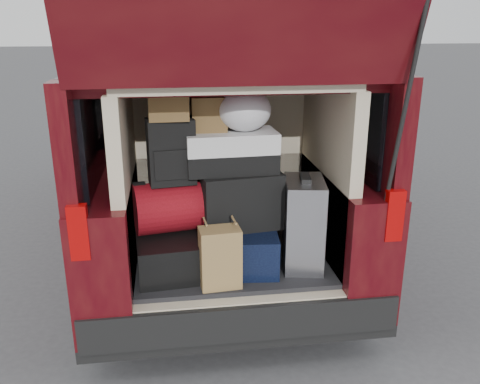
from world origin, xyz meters
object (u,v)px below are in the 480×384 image
at_px(navy_hardshell, 239,244).
at_px(twotone_duffel, 231,151).
at_px(silver_roller, 303,223).
at_px(black_soft_case, 240,199).
at_px(red_duffel, 174,206).
at_px(backpack, 171,152).
at_px(black_hardshell, 172,250).
at_px(kraft_bag, 220,258).

relative_size(navy_hardshell, twotone_duffel, 1.03).
distance_m(silver_roller, black_soft_case, 0.43).
xyz_separation_m(navy_hardshell, red_duffel, (-0.41, 0.03, 0.27)).
distance_m(silver_roller, twotone_duffel, 0.65).
bearing_deg(backpack, black_soft_case, -7.88).
bearing_deg(red_duffel, backpack, -114.03).
relative_size(navy_hardshell, red_duffel, 1.18).
distance_m(black_hardshell, kraft_bag, 0.41).
height_order(navy_hardshell, twotone_duffel, twotone_duffel).
relative_size(black_hardshell, red_duffel, 1.22).
distance_m(backpack, twotone_duffel, 0.37).
bearing_deg(black_soft_case, silver_roller, -22.42).
xyz_separation_m(silver_roller, backpack, (-0.81, 0.10, 0.47)).
xyz_separation_m(kraft_bag, backpack, (-0.26, 0.31, 0.57)).
bearing_deg(twotone_duffel, silver_roller, -19.73).
bearing_deg(navy_hardshell, red_duffel, -178.82).
bearing_deg(black_hardshell, navy_hardshell, -3.83).
relative_size(backpack, twotone_duffel, 0.71).
relative_size(navy_hardshell, kraft_bag, 1.57).
bearing_deg(black_hardshell, black_soft_case, -1.98).
relative_size(red_duffel, black_soft_case, 0.98).
xyz_separation_m(navy_hardshell, kraft_bag, (-0.15, -0.30, 0.06)).
bearing_deg(navy_hardshell, kraft_bag, -111.48).
distance_m(navy_hardshell, kraft_bag, 0.34).
bearing_deg(twotone_duffel, black_soft_case, -34.40).
xyz_separation_m(red_duffel, black_soft_case, (0.42, -0.02, 0.03)).
bearing_deg(navy_hardshell, silver_roller, -6.98).
relative_size(black_hardshell, backpack, 1.50).
relative_size(navy_hardshell, backpack, 1.46).
bearing_deg(navy_hardshell, backpack, -176.49).
relative_size(silver_roller, red_duffel, 1.17).
bearing_deg(twotone_duffel, backpack, -177.58).
xyz_separation_m(black_soft_case, backpack, (-0.42, -0.00, 0.33)).
distance_m(black_hardshell, navy_hardshell, 0.44).
bearing_deg(red_duffel, black_hardshell, -136.55).
distance_m(kraft_bag, twotone_duffel, 0.66).
bearing_deg(backpack, navy_hardshell, -9.93).
bearing_deg(kraft_bag, black_soft_case, 57.82).
height_order(red_duffel, backpack, backpack).
xyz_separation_m(black_hardshell, kraft_bag, (0.28, -0.29, 0.06)).
height_order(navy_hardshell, red_duffel, red_duffel).
height_order(red_duffel, twotone_duffel, twotone_duffel).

